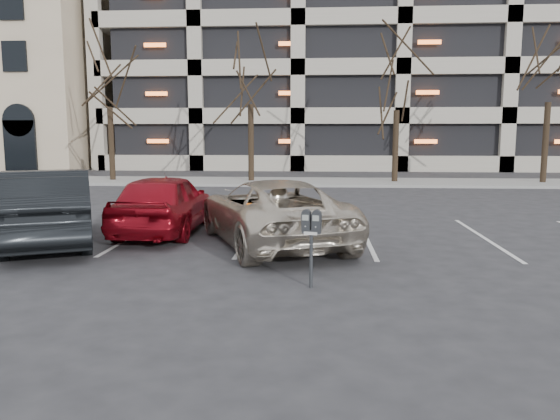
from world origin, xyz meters
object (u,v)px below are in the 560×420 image
tree_d (552,51)px  car_dark (48,207)px  tree_b (250,55)px  suv_silver (272,212)px  car_red (165,203)px  tree_a (108,60)px  tree_c (398,64)px  parking_meter (311,229)px

tree_d → car_dark: (-16.79, -14.98, -5.38)m
tree_b → suv_silver: 15.84m
tree_d → car_dark: tree_d is taller
tree_d → car_red: (-14.54, -13.57, -5.46)m
tree_a → car_red: size_ratio=1.86×
tree_a → tree_b: bearing=0.0°
tree_b → tree_c: size_ratio=1.09×
tree_c → car_red: bearing=-119.1°
tree_d → parking_meter: (-10.87, -18.13, -5.25)m
tree_c → car_red: (-7.54, -13.57, -4.89)m
tree_d → car_dark: bearing=-138.3°
car_dark → car_red: bearing=-172.0°
tree_c → tree_b: bearing=180.0°
tree_b → parking_meter: 19.11m
tree_a → tree_c: bearing=0.0°
tree_d → car_red: tree_d is taller
parking_meter → suv_silver: bearing=119.5°
suv_silver → car_red: car_red is taller
tree_a → tree_c: 14.00m
car_red → tree_d: bearing=-136.6°
tree_a → parking_meter: 21.36m
tree_b → tree_c: bearing=0.0°
suv_silver → tree_b: bearing=-103.2°
car_red → tree_c: bearing=-118.7°
suv_silver → car_dark: (-5.03, -0.27, 0.10)m
tree_a → parking_meter: tree_a is taller
tree_b → car_red: size_ratio=1.92×
tree_d → car_red: 20.62m
car_red → car_dark: 2.67m
tree_a → car_red: 15.90m
parking_meter → car_dark: size_ratio=0.25×
tree_d → parking_meter: size_ratio=6.88×
tree_b → tree_a: bearing=180.0°
parking_meter → car_dark: (-5.93, 3.14, -0.12)m
tree_a → tree_d: 21.00m
tree_a → parking_meter: size_ratio=6.60×
parking_meter → suv_silver: size_ratio=0.22×
parking_meter → car_red: (-3.67, 4.56, -0.21)m
tree_c → parking_meter: 19.12m
tree_a → tree_b: 7.00m
tree_c → parking_meter: bearing=-102.0°
tree_b → tree_d: (14.00, 0.00, 0.08)m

